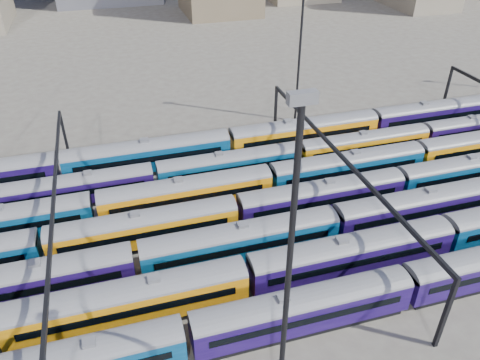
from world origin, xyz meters
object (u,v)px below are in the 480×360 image
object	(u,v)px
rake_1	(247,274)
rake_2	(241,239)
rake_0	(406,283)
mast_2	(288,280)

from	to	relation	value
rake_1	rake_2	distance (m)	5.08
rake_0	rake_1	world-z (taller)	rake_1
rake_0	rake_1	xyz separation A→B (m)	(-13.59, 5.00, 0.17)
rake_1	rake_0	bearing A→B (deg)	-20.20
rake_1	mast_2	distance (m)	16.47
rake_1	rake_2	bearing A→B (deg)	80.04
rake_2	mast_2	xyz separation A→B (m)	(-2.18, -17.00, 11.26)
rake_2	rake_1	bearing A→B (deg)	-99.96
mast_2	rake_1	bearing A→B (deg)	83.79
rake_1	mast_2	xyz separation A→B (m)	(-1.31, -12.00, 11.20)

